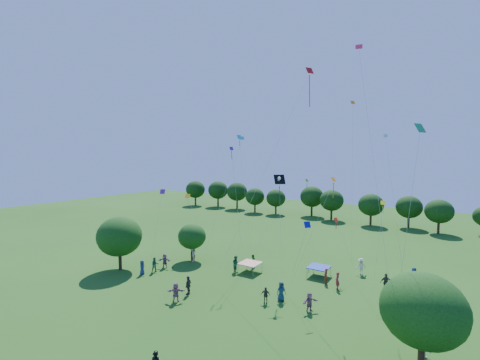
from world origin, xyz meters
The scene contains 40 objects.
near_tree_west centered at (-15.45, 12.08, 3.95)m, with size 5.10×5.10×6.25m.
near_tree_north centered at (-10.61, 19.20, 3.10)m, with size 3.53×3.53×4.70m.
near_tree_east centered at (15.35, 10.60, 3.94)m, with size 4.95×4.95×6.17m.
treeline centered at (-1.73, 55.43, 4.09)m, with size 88.01×8.77×6.77m.
tent_red_stripe centered at (-2.24, 19.60, 1.04)m, with size 2.20×2.20×1.10m.
tent_blue centered at (4.83, 22.59, 1.04)m, with size 2.20×2.20×1.10m.
crowd_person_0 centered at (-12.02, 12.40, 0.81)m, with size 0.80×0.43×1.61m, color navy.
crowd_person_1 centered at (7.51, 20.23, 0.87)m, with size 0.65×0.42×1.73m, color maroon.
crowd_person_2 centered at (-11.38, 13.69, 0.85)m, with size 0.84×0.45×1.70m, color #275D3A.
crowd_person_3 centered at (15.51, 12.51, 0.85)m, with size 1.11×0.50×1.71m, color beige.
crowd_person_4 centered at (11.66, 22.32, 0.89)m, with size 1.05×0.48×1.78m, color #413B34.
crowd_person_5 centered at (-11.51, 15.32, 0.85)m, with size 1.58×0.56×1.69m, color #864E71.
crowd_person_6 centered at (13.77, 26.13, 0.83)m, with size 0.82×0.44×1.66m, color navy.
crowd_person_7 centered at (6.12, 20.92, 0.81)m, with size 0.61×0.39×1.63m, color maroon.
crowd_person_8 centered at (-3.64, 18.76, 0.95)m, with size 0.94×0.51×1.90m, color #29613D.
crowd_person_9 centered at (-10.26, 18.89, 0.90)m, with size 1.18×0.53×1.80m, color #C6AE9E.
crowd_person_10 centered at (2.95, 13.66, 0.74)m, with size 0.87×0.39×1.48m, color #413834.
crowd_person_11 centered at (-4.05, 9.51, 0.88)m, with size 1.64×0.59×1.76m, color #9C5B80.
crowd_person_12 centered at (3.95, 14.83, 0.89)m, with size 0.88×0.48×1.79m, color #1A334D.
crowd_person_13 centered at (-10.42, 19.14, 0.90)m, with size 0.67×0.43×1.80m, color maroon.
crowd_person_14 centered at (-2.81, 21.13, 0.77)m, with size 0.76×0.41×1.55m, color #2A622A.
crowd_person_15 centered at (8.57, 25.76, 0.91)m, with size 1.19×0.54×1.83m, color beige.
crowd_person_16 centered at (-4.15, 11.30, 0.90)m, with size 1.05×0.48×1.80m, color #39302E.
crowd_person_17 centered at (6.85, 14.32, 0.82)m, with size 1.54×0.55×1.64m, color #8F5375.
pirate_kite centered at (1.76, 18.78, 10.68)m, with size 3.04×4.86×10.02m.
red_high_kite centered at (3.41, 18.44, 17.80)m, with size 8.23×4.81×20.53m.
small_kite_0 centered at (6.39, 24.01, 5.64)m, with size 2.38×0.62×5.15m.
small_kite_1 centered at (6.81, 27.81, 14.75)m, with size 1.87×5.44×18.64m.
small_kite_2 centered at (11.23, 21.41, 7.55)m, with size 0.69×1.60×7.69m.
small_kite_3 centered at (-0.43, 28.12, 7.97)m, with size 4.56×7.81×8.91m.
small_kite_4 centered at (-4.28, 20.98, 12.87)m, with size 0.96×1.86×14.44m.
small_kite_5 centered at (-13.89, 17.18, 7.77)m, with size 2.35×4.07×7.73m.
small_kite_6 centered at (11.79, 22.76, 10.67)m, with size 2.05×1.46×14.04m.
small_kite_7 centered at (-9.72, 27.84, 12.93)m, with size 0.97×9.86×14.95m.
small_kite_8 centered at (11.07, 14.80, 16.02)m, with size 3.70×2.27×20.62m.
small_kite_9 centered at (7.44, 16.00, 9.11)m, with size 4.07×0.63×10.13m.
small_kite_10 centered at (-12.02, 20.38, 7.26)m, with size 3.70×0.64×6.97m.
small_kite_11 centered at (14.63, 10.50, 12.38)m, with size 1.61×3.14×13.78m.
small_kite_12 centered at (5.78, 15.85, 6.47)m, with size 2.28×1.21×6.11m.
small_kite_13 centered at (-4.13, 19.15, 11.08)m, with size 1.68×0.48×13.01m.
Camera 1 is at (16.21, -11.12, 13.14)m, focal length 24.00 mm.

